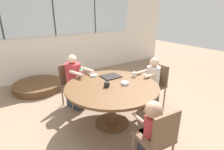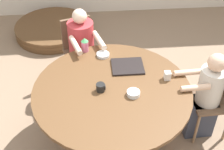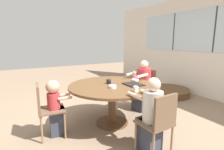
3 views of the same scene
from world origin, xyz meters
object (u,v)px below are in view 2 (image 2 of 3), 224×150
(chair_for_woman_green_shirt, at_px, (79,45))
(bowl_cereal, at_px, (133,93))
(person_woman_green_shirt, at_px, (83,55))
(sippy_cup, at_px, (85,44))
(chair_for_man_blue_shirt, at_px, (220,95))
(bowl_white_shallow, at_px, (103,55))
(coffee_mug, at_px, (101,87))
(folded_table_stack, at_px, (53,29))
(milk_carton_small, at_px, (167,76))
(person_man_blue_shirt, at_px, (204,99))

(chair_for_woman_green_shirt, height_order, bowl_cereal, chair_for_woman_green_shirt)
(person_woman_green_shirt, xyz_separation_m, sippy_cup, (0.04, -0.27, 0.34))
(chair_for_woman_green_shirt, distance_m, bowl_cereal, 1.34)
(chair_for_man_blue_shirt, height_order, bowl_white_shallow, chair_for_man_blue_shirt)
(person_woman_green_shirt, height_order, coffee_mug, person_woman_green_shirt)
(chair_for_woman_green_shirt, xyz_separation_m, coffee_mug, (0.22, -1.11, 0.26))
(chair_for_man_blue_shirt, xyz_separation_m, person_woman_green_shirt, (-1.44, 0.89, -0.04))
(chair_for_man_blue_shirt, height_order, folded_table_stack, chair_for_man_blue_shirt)
(person_woman_green_shirt, distance_m, sippy_cup, 0.44)
(chair_for_man_blue_shirt, height_order, bowl_cereal, chair_for_man_blue_shirt)
(person_woman_green_shirt, relative_size, milk_carton_small, 12.49)
(person_man_blue_shirt, distance_m, folded_table_stack, 2.88)
(person_man_blue_shirt, relative_size, bowl_white_shallow, 7.56)
(chair_for_man_blue_shirt, distance_m, person_man_blue_shirt, 0.17)
(person_man_blue_shirt, distance_m, coffee_mug, 1.14)
(person_woman_green_shirt, bearing_deg, person_man_blue_shirt, 128.03)
(person_man_blue_shirt, relative_size, sippy_cup, 6.31)
(person_man_blue_shirt, bearing_deg, milk_carton_small, 79.26)
(milk_carton_small, height_order, bowl_cereal, milk_carton_small)
(bowl_cereal, bearing_deg, folded_table_stack, 112.51)
(coffee_mug, bearing_deg, sippy_cup, 101.60)
(person_woman_green_shirt, bearing_deg, sippy_cup, 80.80)
(chair_for_man_blue_shirt, xyz_separation_m, coffee_mug, (-1.26, -0.06, 0.26))
(person_woman_green_shirt, distance_m, milk_carton_small, 1.23)
(person_woman_green_shirt, relative_size, bowl_cereal, 8.87)
(sippy_cup, bearing_deg, folded_table_stack, 108.60)
(person_woman_green_shirt, bearing_deg, folded_table_stack, -86.13)
(person_woman_green_shirt, bearing_deg, milk_carton_small, 118.69)
(chair_for_man_blue_shirt, bearing_deg, person_man_blue_shirt, 90.00)
(milk_carton_small, distance_m, folded_table_stack, 2.65)
(milk_carton_small, bearing_deg, person_woman_green_shirt, 135.52)
(sippy_cup, bearing_deg, person_woman_green_shirt, 97.63)
(person_woman_green_shirt, xyz_separation_m, coffee_mug, (0.18, -0.95, 0.29))
(person_man_blue_shirt, relative_size, folded_table_stack, 0.87)
(milk_carton_small, bearing_deg, chair_for_woman_green_shirt, 132.09)
(folded_table_stack, bearing_deg, person_woman_green_shirt, -69.30)
(milk_carton_small, bearing_deg, bowl_white_shallow, 143.96)
(bowl_white_shallow, xyz_separation_m, bowl_cereal, (0.25, -0.66, 0.01))
(milk_carton_small, distance_m, bowl_cereal, 0.43)
(coffee_mug, relative_size, folded_table_stack, 0.07)
(person_woman_green_shirt, relative_size, coffee_mug, 12.11)
(bowl_white_shallow, bearing_deg, folded_table_stack, 113.17)
(sippy_cup, distance_m, milk_carton_small, 0.99)
(sippy_cup, relative_size, bowl_cereal, 1.35)
(chair_for_man_blue_shirt, relative_size, bowl_white_shallow, 6.28)
(chair_for_man_blue_shirt, relative_size, milk_carton_small, 9.96)
(sippy_cup, xyz_separation_m, milk_carton_small, (0.82, -0.57, -0.04))
(chair_for_woman_green_shirt, xyz_separation_m, bowl_cereal, (0.53, -1.20, 0.24))
(chair_for_woman_green_shirt, relative_size, bowl_white_shallow, 6.28)
(chair_for_woman_green_shirt, relative_size, person_woman_green_shirt, 0.80)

